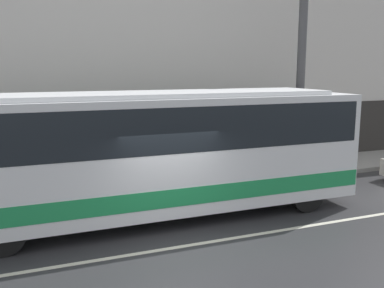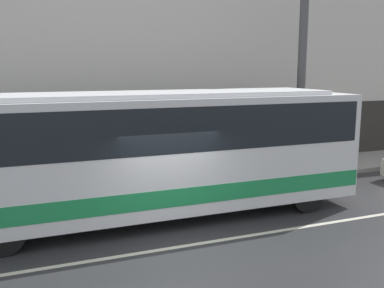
% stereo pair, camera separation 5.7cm
% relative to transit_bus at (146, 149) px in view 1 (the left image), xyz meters
% --- Properties ---
extents(ground_plane, '(60.00, 60.00, 0.00)m').
position_rel_transit_bus_xyz_m(ground_plane, '(0.23, -2.11, -1.92)').
color(ground_plane, '#2D2D30').
extents(sidewalk, '(60.00, 2.74, 0.16)m').
position_rel_transit_bus_xyz_m(sidewalk, '(0.23, 3.25, -1.84)').
color(sidewalk, gray).
rests_on(sidewalk, ground_plane).
extents(building_facade, '(60.00, 0.35, 10.16)m').
position_rel_transit_bus_xyz_m(building_facade, '(0.23, 4.77, 2.98)').
color(building_facade, silver).
rests_on(building_facade, ground_plane).
extents(lane_stripe, '(54.00, 0.14, 0.01)m').
position_rel_transit_bus_xyz_m(lane_stripe, '(0.23, -2.11, -1.92)').
color(lane_stripe, beige).
rests_on(lane_stripe, ground_plane).
extents(transit_bus, '(11.96, 2.58, 3.41)m').
position_rel_transit_bus_xyz_m(transit_bus, '(0.00, 0.00, 0.00)').
color(transit_bus, white).
rests_on(transit_bus, ground_plane).
extents(utility_pole_near, '(0.31, 0.31, 7.62)m').
position_rel_transit_bus_xyz_m(utility_pole_near, '(6.57, 2.46, 2.05)').
color(utility_pole_near, '#4C4C4F').
rests_on(utility_pole_near, sidewalk).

